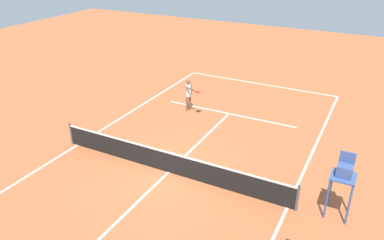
# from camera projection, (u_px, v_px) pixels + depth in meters

# --- Properties ---
(ground_plane) EXTENTS (60.00, 60.00, 0.00)m
(ground_plane) POSITION_uv_depth(u_px,v_px,m) (169.00, 172.00, 15.49)
(ground_plane) COLOR #AD5933
(court_lines) EXTENTS (9.94, 23.71, 0.01)m
(court_lines) POSITION_uv_depth(u_px,v_px,m) (169.00, 172.00, 15.49)
(court_lines) COLOR white
(court_lines) RESTS_ON ground
(tennis_net) EXTENTS (10.54, 0.10, 1.07)m
(tennis_net) POSITION_uv_depth(u_px,v_px,m) (168.00, 162.00, 15.27)
(tennis_net) COLOR #4C4C51
(tennis_net) RESTS_ON ground
(player_serving) EXTENTS (1.20, 0.97, 1.80)m
(player_serving) POSITION_uv_depth(u_px,v_px,m) (189.00, 92.00, 20.60)
(player_serving) COLOR brown
(player_serving) RESTS_ON ground
(tennis_ball) EXTENTS (0.07, 0.07, 0.07)m
(tennis_ball) POSITION_uv_depth(u_px,v_px,m) (152.00, 121.00, 19.80)
(tennis_ball) COLOR #CCE033
(tennis_ball) RESTS_ON ground
(umpire_chair) EXTENTS (0.80, 0.80, 2.41)m
(umpire_chair) POSITION_uv_depth(u_px,v_px,m) (344.00, 176.00, 12.42)
(umpire_chair) COLOR #38518C
(umpire_chair) RESTS_ON ground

